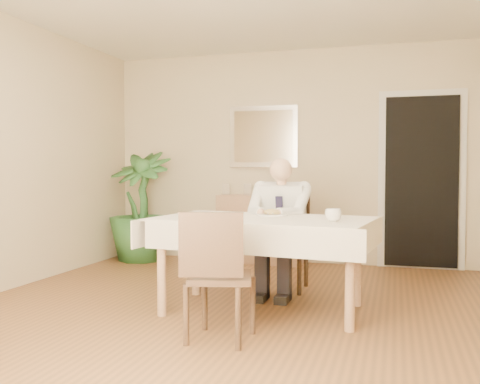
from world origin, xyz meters
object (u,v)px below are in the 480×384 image
(chair_far, at_px, (285,233))
(sideboard, at_px, (260,229))
(potted_palm, at_px, (141,206))
(chair_near, at_px, (217,269))
(coffee_mug, at_px, (333,215))
(seated_man, at_px, (279,219))
(dining_table, at_px, (263,228))

(chair_far, relative_size, sideboard, 0.91)
(potted_palm, bearing_deg, chair_near, -54.89)
(sideboard, bearing_deg, coffee_mug, -59.46)
(chair_far, xyz_separation_m, potted_palm, (-2.05, 1.01, 0.15))
(chair_far, xyz_separation_m, coffee_mug, (0.57, -1.03, 0.27))
(chair_near, bearing_deg, coffee_mug, 32.46)
(chair_far, distance_m, seated_man, 0.33)
(seated_man, bearing_deg, potted_palm, 147.44)
(seated_man, relative_size, coffee_mug, 10.36)
(seated_man, xyz_separation_m, coffee_mug, (0.57, -0.73, 0.11))
(dining_table, bearing_deg, chair_near, -89.26)
(chair_near, xyz_separation_m, seated_man, (0.10, 1.47, 0.20))
(chair_far, xyz_separation_m, chair_near, (-0.10, -1.76, -0.04))
(coffee_mug, bearing_deg, seated_man, 128.08)
(chair_near, relative_size, potted_palm, 0.64)
(dining_table, xyz_separation_m, coffee_mug, (0.57, -0.14, 0.13))
(dining_table, relative_size, sideboard, 1.78)
(chair_far, xyz_separation_m, sideboard, (-0.57, 1.28, -0.12))
(chair_far, height_order, coffee_mug, chair_far)
(seated_man, distance_m, sideboard, 1.69)
(dining_table, bearing_deg, coffee_mug, -6.68)
(dining_table, height_order, coffee_mug, coffee_mug)
(sideboard, height_order, potted_palm, potted_palm)
(coffee_mug, bearing_deg, potted_palm, 142.10)
(dining_table, distance_m, coffee_mug, 0.61)
(chair_far, bearing_deg, chair_near, -95.52)
(chair_far, bearing_deg, dining_table, -92.38)
(sideboard, distance_m, potted_palm, 1.53)
(chair_near, height_order, seated_man, seated_man)
(seated_man, bearing_deg, sideboard, 109.83)
(dining_table, distance_m, potted_palm, 2.79)
(chair_near, bearing_deg, chair_far, 71.78)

